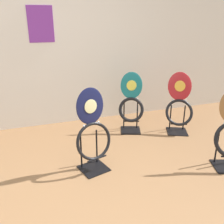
{
  "coord_description": "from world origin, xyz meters",
  "views": [
    {
      "loc": [
        -0.25,
        -1.48,
        1.56
      ],
      "look_at": [
        0.61,
        1.03,
        0.55
      ],
      "focal_mm": 40.0,
      "sensor_mm": 36.0,
      "label": 1
    }
  ],
  "objects": [
    {
      "name": "toilet_seat_display_navy_moon",
      "position": [
        0.32,
        0.8,
        0.42
      ],
      "size": [
        0.43,
        0.34,
        0.91
      ],
      "color": "black",
      "rests_on": "ground_plane"
    },
    {
      "name": "toilet_seat_display_teal_sax",
      "position": [
        1.09,
        1.59,
        0.4
      ],
      "size": [
        0.39,
        0.36,
        0.85
      ],
      "color": "black",
      "rests_on": "ground_plane"
    },
    {
      "name": "toilet_seat_display_crimson_swirl",
      "position": [
        1.73,
        1.35,
        0.4
      ],
      "size": [
        0.46,
        0.46,
        0.85
      ],
      "color": "black",
      "rests_on": "ground_plane"
    },
    {
      "name": "wall_back",
      "position": [
        -0.0,
        2.25,
        1.3
      ],
      "size": [
        8.0,
        0.07,
        2.6
      ],
      "color": "silver",
      "rests_on": "ground_plane"
    }
  ]
}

